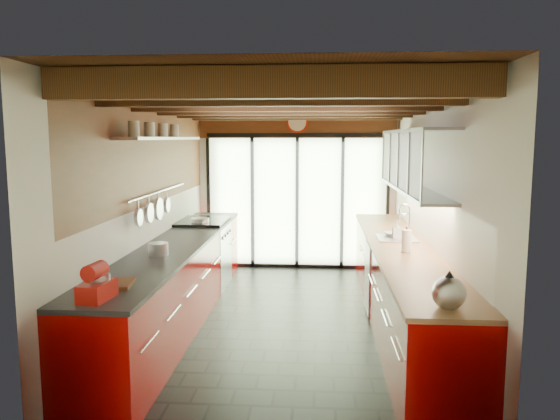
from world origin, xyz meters
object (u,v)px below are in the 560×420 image
(kettle, at_px, (449,291))
(soap_bottle, at_px, (397,230))
(bowl, at_px, (395,235))
(paper_towel, at_px, (407,241))
(stand_mixer, at_px, (97,285))

(kettle, height_order, soap_bottle, kettle)
(bowl, bearing_deg, soap_bottle, -90.00)
(paper_towel, bearing_deg, bowl, 90.00)
(kettle, bearing_deg, bowl, 90.00)
(kettle, relative_size, soap_bottle, 1.38)
(kettle, distance_m, paper_towel, 1.88)
(stand_mixer, relative_size, paper_towel, 1.19)
(paper_towel, relative_size, bowl, 1.13)
(soap_bottle, bearing_deg, bowl, 90.00)
(soap_bottle, distance_m, bowl, 0.15)
(kettle, distance_m, bowl, 2.75)
(paper_towel, relative_size, soap_bottle, 1.29)
(soap_bottle, relative_size, bowl, 0.88)
(stand_mixer, bearing_deg, bowl, 47.14)
(stand_mixer, height_order, soap_bottle, stand_mixer)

